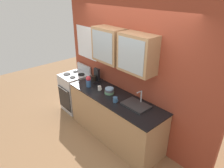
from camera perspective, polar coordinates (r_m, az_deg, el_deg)
name	(u,v)px	position (r m, az deg, el deg)	size (l,w,h in m)	color
ground_plane	(114,135)	(4.35, 0.61, -14.31)	(10.00, 10.00, 0.00)	#936B47
back_wall_unit	(128,64)	(3.80, 4.51, 5.78)	(3.66, 0.43, 2.85)	#993D28
counter	(114,117)	(4.07, 0.64, -9.32)	(2.14, 0.68, 0.93)	#A87F56
stove_range	(76,92)	(5.05, -10.28, -2.11)	(0.56, 0.67, 1.11)	silver
sink_faucet	(136,105)	(3.56, 6.82, -5.83)	(0.47, 0.32, 0.26)	#2D2D30
bowl_stack	(109,91)	(3.92, -0.75, -1.92)	(0.19, 0.19, 0.11)	#669972
vase	(88,81)	(4.18, -6.68, 0.76)	(0.10, 0.10, 0.24)	#33598C
cup_near_sink	(115,100)	(3.63, 0.92, -4.47)	(0.12, 0.08, 0.10)	#38608C
cup_near_bowls	(100,88)	(4.04, -3.52, -1.17)	(0.11, 0.07, 0.09)	silver
coffee_maker	(95,77)	(4.41, -4.70, 2.07)	(0.17, 0.20, 0.29)	black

